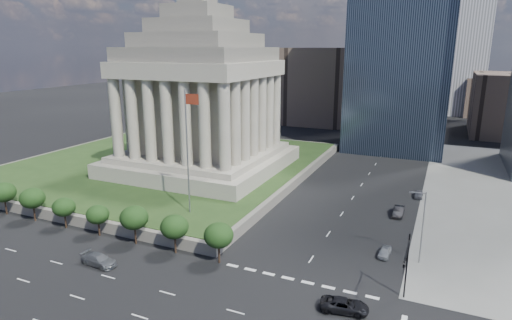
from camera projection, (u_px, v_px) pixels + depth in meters
The scene contains 16 objects.
ground at pixel (390, 143), 128.94m from camera, with size 500.00×500.00×0.00m, color black.
plaza_terrace at pixel (168, 164), 102.46m from camera, with size 66.00×70.00×1.80m, color #5F5C51.
plaza_lawn at pixel (168, 161), 102.22m from camera, with size 64.00×68.00×0.10m, color #203716.
war_memorial at pixel (200, 80), 91.12m from camera, with size 34.00×34.00×39.00m, color gray, non-canonical shape.
flagpole at pixel (188, 145), 67.23m from camera, with size 2.52×0.24×20.00m.
tree_row at pixel (81, 214), 66.40m from camera, with size 53.00×4.00×6.00m, color black, non-canonical shape.
midrise_glass at pixel (404, 40), 116.10m from camera, with size 26.00×26.00×60.00m, color black.
building_filler_ne at pixel (505, 104), 140.16m from camera, with size 20.00×30.00×20.00m, color brown.
building_filler_nw at pixel (322, 85), 163.74m from camera, with size 24.00×30.00×28.00m, color brown.
traffic_signal_ne at pixel (406, 263), 46.52m from camera, with size 0.30×5.74×8.00m.
street_lamp_north at pixel (422, 223), 56.06m from camera, with size 2.13×0.22×10.00m.
pickup_truck at pixel (344, 305), 46.66m from camera, with size 2.44×5.28×1.47m, color black.
suv_grey at pixel (99, 260), 56.63m from camera, with size 5.23×2.12×1.52m, color #525559.
parked_sedan_near at pixel (385, 252), 59.14m from camera, with size 1.46×3.64×1.24m, color gray.
parked_sedan_mid at pixel (399, 211), 73.36m from camera, with size 4.72×1.64×1.55m, color black.
parked_sedan_far at pixel (419, 194), 82.36m from camera, with size 3.80×1.53×1.29m, color #56575D.
Camera 1 is at (14.86, -31.44, 27.97)m, focal length 30.00 mm.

